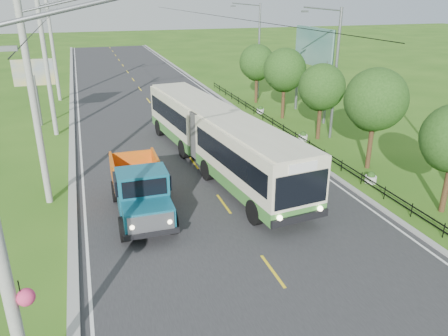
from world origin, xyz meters
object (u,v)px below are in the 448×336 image
pole_mid (47,65)px  tree_back (257,64)px  streetlight_mid (334,70)px  billboard_right (313,52)px  planter_mid (303,136)px  bus (216,134)px  pole_near (35,103)px  billboard_left (34,77)px  dump_truck (140,186)px  streetlight_far (258,48)px  tree_fourth (321,89)px  pole_far (53,47)px  planter_far (260,110)px  planter_near (371,178)px  tree_third (375,102)px  tree_fifth (284,72)px

pole_mid → tree_back: pole_mid is taller
streetlight_mid → billboard_right: 6.24m
planter_mid → bus: bus is taller
pole_near → billboard_left: bearing=94.7°
pole_mid → dump_truck: size_ratio=1.61×
pole_mid → streetlight_far: pole_mid is taller
tree_back → billboard_right: size_ratio=0.75×
tree_fourth → streetlight_mid: size_ratio=0.60×
pole_far → planter_far: pole_far is taller
streetlight_mid → tree_fourth: bearing=169.9°
pole_mid → streetlight_mid: bearing=-20.3°
planter_far → dump_truck: size_ratio=0.11×
planter_far → billboard_right: size_ratio=0.09×
pole_near → billboard_left: size_ratio=1.92×
pole_mid → planter_near: (16.86, -15.00, -4.81)m
pole_mid → tree_third: bearing=-35.4°
billboard_right → tree_fourth: bearing=-112.6°
tree_fifth → dump_truck: size_ratio=0.93×
tree_third → planter_near: size_ratio=8.96×
pole_near → streetlight_far: bearing=45.1°
tree_fourth → streetlight_far: size_ratio=0.60×
tree_fifth → bus: bearing=-133.6°
billboard_left → billboard_right: bearing=-10.4°
pole_mid → tree_back: size_ratio=1.82×
tree_third → bus: bearing=161.6°
bus → pole_near: bearing=-174.5°
tree_third → tree_fifth: tree_third is taller
tree_back → bus: tree_back is taller
pole_near → streetlight_mid: pole_near is taller
pole_mid → planter_near: bearing=-41.7°
pole_mid → tree_fifth: (18.12, -0.86, -1.24)m
planter_far → billboard_right: (3.70, -2.00, 5.06)m
tree_fourth → pole_far: bearing=133.9°
tree_third → planter_mid: 7.04m
pole_near → tree_back: 24.98m
streetlight_mid → planter_mid: 5.05m
tree_back → pole_far: bearing=159.3°
dump_truck → billboard_right: bearing=40.6°
billboard_right → streetlight_far: bearing=101.7°
tree_third → streetlight_mid: size_ratio=0.66×
pole_far → tree_fourth: size_ratio=1.85×
billboard_right → planter_near: bearing=-104.8°
pole_mid → dump_truck: (4.23, -14.85, -3.62)m
planter_near → pole_near: bearing=169.9°
pole_near → bus: size_ratio=0.55×
pole_far → pole_near: bearing=-90.0°
tree_fourth → billboard_right: (2.44, 5.86, 1.76)m
pole_far → bus: pole_far is taller
pole_near → tree_back: bearing=43.4°
streetlight_mid → planter_near: bearing=-104.3°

